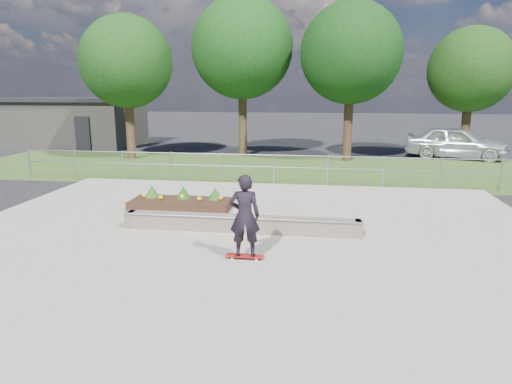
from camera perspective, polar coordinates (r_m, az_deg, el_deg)
ground at (r=10.12m, az=-2.37°, el=-7.93°), size 120.00×120.00×0.00m
grass_verge at (r=20.69m, az=3.27°, el=2.87°), size 30.00×8.00×0.02m
concrete_slab at (r=10.11m, az=-2.38°, el=-7.77°), size 15.00×15.00×0.06m
fence at (r=17.13m, az=2.25°, el=3.36°), size 20.06×0.06×1.20m
building at (r=31.60m, az=-21.88°, el=8.17°), size 8.40×5.40×3.00m
tree_far_left at (r=24.38m, az=-15.91°, el=15.36°), size 4.55×4.55×7.15m
tree_mid_left at (r=24.75m, az=-1.73°, el=17.52°), size 5.25×5.25×8.25m
tree_mid_right at (r=23.39m, az=11.80°, el=16.62°), size 4.90×4.90×7.70m
tree_far_right at (r=25.84m, az=25.31°, el=13.63°), size 4.20×4.20×6.60m
grind_ledge at (r=11.50m, az=-1.94°, el=-3.97°), size 6.00×0.44×0.43m
planter_bed at (r=13.95m, az=-9.29°, el=-1.19°), size 3.00×1.20×0.61m
skateboarder at (r=9.45m, az=-1.43°, el=-3.01°), size 0.80×0.50×1.83m
parked_car at (r=25.95m, az=23.71°, el=5.69°), size 5.29×3.27×1.68m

